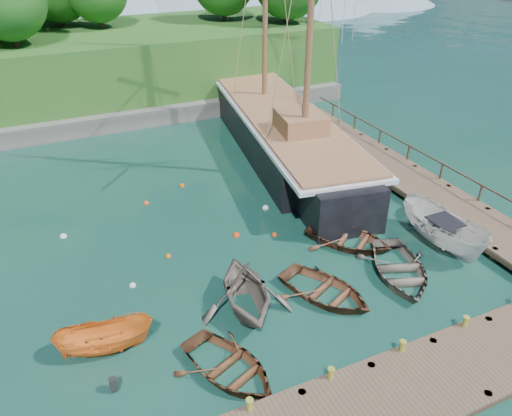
# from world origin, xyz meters

# --- Properties ---
(ground) EXTENTS (160.00, 160.00, 0.00)m
(ground) POSITION_xyz_m (0.00, 0.00, 0.00)
(ground) COLOR #113D2B
(ground) RESTS_ON ground
(dock_near) EXTENTS (20.00, 3.20, 1.10)m
(dock_near) POSITION_xyz_m (2.00, -6.50, 0.43)
(dock_near) COLOR #4D3C2D
(dock_near) RESTS_ON ground
(dock_east) EXTENTS (3.20, 24.00, 1.10)m
(dock_east) POSITION_xyz_m (11.50, 7.00, 0.43)
(dock_east) COLOR #4D3C2D
(dock_east) RESTS_ON ground
(bollard_1) EXTENTS (0.26, 0.26, 0.45)m
(bollard_1) POSITION_xyz_m (-1.00, -5.10, 0.00)
(bollard_1) COLOR olive
(bollard_1) RESTS_ON ground
(bollard_2) EXTENTS (0.26, 0.26, 0.45)m
(bollard_2) POSITION_xyz_m (2.00, -5.10, 0.00)
(bollard_2) COLOR olive
(bollard_2) RESTS_ON ground
(bollard_3) EXTENTS (0.26, 0.26, 0.45)m
(bollard_3) POSITION_xyz_m (5.00, -5.10, 0.00)
(bollard_3) COLOR olive
(bollard_3) RESTS_ON ground
(rowboat_0) EXTENTS (4.28, 4.91, 0.85)m
(rowboat_0) POSITION_xyz_m (-3.87, -2.99, 0.00)
(rowboat_0) COLOR #53321D
(rowboat_0) RESTS_ON ground
(rowboat_1) EXTENTS (4.45, 4.95, 2.33)m
(rowboat_1) POSITION_xyz_m (-1.97, -0.14, 0.00)
(rowboat_1) COLOR #6D6259
(rowboat_1) RESTS_ON ground
(rowboat_2) EXTENTS (4.61, 5.20, 0.89)m
(rowboat_2) POSITION_xyz_m (1.44, -0.82, 0.00)
(rowboat_2) COLOR brown
(rowboat_2) RESTS_ON ground
(rowboat_3) EXTENTS (4.78, 5.55, 0.97)m
(rowboat_3) POSITION_xyz_m (5.26, -0.98, 0.00)
(rowboat_3) COLOR #5E554C
(rowboat_3) RESTS_ON ground
(rowboat_4) EXTENTS (5.06, 5.33, 0.90)m
(rowboat_4) POSITION_xyz_m (4.60, 2.14, 0.00)
(rowboat_4) COLOR brown
(rowboat_4) RESTS_ON ground
(motorboat_orange) EXTENTS (3.86, 2.06, 1.42)m
(motorboat_orange) POSITION_xyz_m (-7.65, -0.05, 0.00)
(motorboat_orange) COLOR orange
(motorboat_orange) RESTS_ON ground
(cabin_boat_white) EXTENTS (2.09, 5.38, 2.07)m
(cabin_boat_white) POSITION_xyz_m (8.71, 0.13, 0.00)
(cabin_boat_white) COLOR silver
(cabin_boat_white) RESTS_ON ground
(schooner) EXTENTS (8.66, 29.12, 21.72)m
(schooner) POSITION_xyz_m (6.82, 13.77, 1.21)
(schooner) COLOR black
(schooner) RESTS_ON ground
(mooring_buoy_0) EXTENTS (0.29, 0.29, 0.29)m
(mooring_buoy_0) POSITION_xyz_m (-5.92, 3.35, 0.00)
(mooring_buoy_0) COLOR silver
(mooring_buoy_0) RESTS_ON ground
(mooring_buoy_1) EXTENTS (0.28, 0.28, 0.28)m
(mooring_buoy_1) POSITION_xyz_m (-3.87, 4.86, 0.00)
(mooring_buoy_1) COLOR #D4620A
(mooring_buoy_1) RESTS_ON ground
(mooring_buoy_2) EXTENTS (0.37, 0.37, 0.37)m
(mooring_buoy_2) POSITION_xyz_m (-0.19, 5.17, 0.00)
(mooring_buoy_2) COLOR #F4400B
(mooring_buoy_2) RESTS_ON ground
(mooring_buoy_3) EXTENTS (0.36, 0.36, 0.36)m
(mooring_buoy_3) POSITION_xyz_m (2.38, 7.07, 0.00)
(mooring_buoy_3) COLOR white
(mooring_buoy_3) RESTS_ON ground
(mooring_buoy_4) EXTENTS (0.32, 0.32, 0.32)m
(mooring_buoy_4) POSITION_xyz_m (-3.58, 10.39, 0.00)
(mooring_buoy_4) COLOR #DB4B1F
(mooring_buoy_4) RESTS_ON ground
(mooring_buoy_5) EXTENTS (0.32, 0.32, 0.32)m
(mooring_buoy_5) POSITION_xyz_m (-1.08, 11.62, 0.00)
(mooring_buoy_5) COLOR #D65F01
(mooring_buoy_5) RESTS_ON ground
(mooring_buoy_6) EXTENTS (0.35, 0.35, 0.35)m
(mooring_buoy_6) POSITION_xyz_m (-8.28, 8.75, 0.00)
(mooring_buoy_6) COLOR white
(mooring_buoy_6) RESTS_ON ground
(mooring_buoy_7) EXTENTS (0.29, 0.29, 0.29)m
(mooring_buoy_7) POSITION_xyz_m (1.62, 4.40, 0.00)
(mooring_buoy_7) COLOR #E8481C
(mooring_buoy_7) RESTS_ON ground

